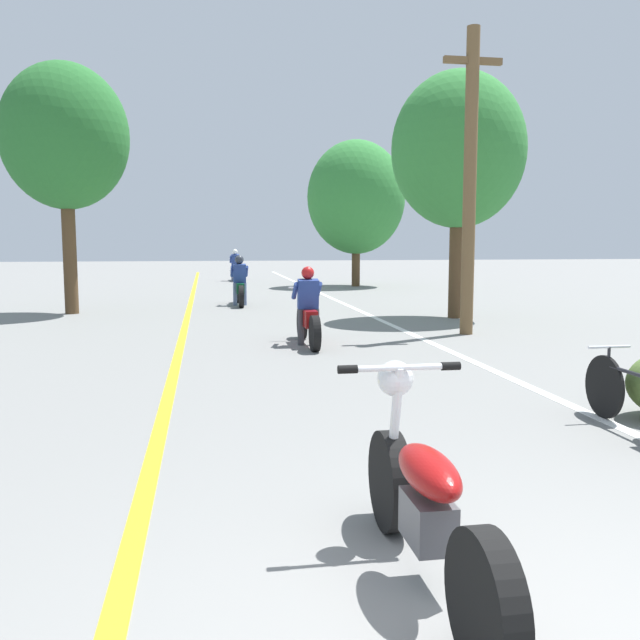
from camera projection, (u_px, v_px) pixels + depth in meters
lane_stripe_center at (186, 321)px, 14.92m from camera, size 0.14×48.00×0.01m
lane_stripe_edge at (374, 317)px, 15.62m from camera, size 0.14×48.00×0.01m
utility_pole at (470, 179)px, 12.44m from camera, size 1.10×0.24×5.58m
roadside_tree_right_near at (459, 151)px, 15.08m from camera, size 3.02×2.72×5.51m
roadside_tree_right_far at (356, 197)px, 26.09m from camera, size 3.79×3.41×5.62m
roadside_tree_left at (65, 138)px, 15.93m from camera, size 2.97×2.68×5.91m
motorcycle_foreground at (425, 502)px, 3.42m from camera, size 0.71×2.02×1.05m
motorcycle_rider_lead at (308, 315)px, 11.41m from camera, size 0.50×2.03×1.32m
motorcycle_rider_mid at (240, 286)px, 18.51m from camera, size 0.50×2.07×1.37m
motorcycle_rider_far at (235, 269)px, 30.04m from camera, size 0.50×1.98×1.40m
bicycle_parked at (635, 395)px, 6.19m from camera, size 0.44×1.58×0.73m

